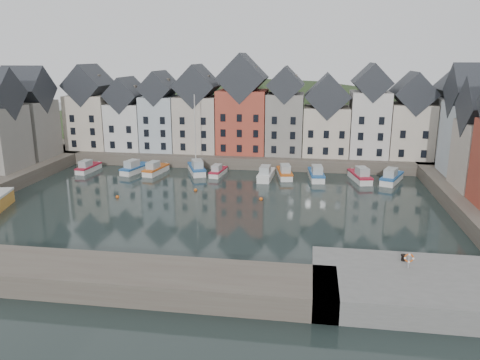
% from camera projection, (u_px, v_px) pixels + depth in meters
% --- Properties ---
extents(ground, '(260.00, 260.00, 0.00)m').
position_uv_depth(ground, '(211.00, 209.00, 60.53)').
color(ground, black).
rests_on(ground, ground).
extents(far_quay, '(90.00, 16.00, 2.00)m').
position_uv_depth(far_quay, '(244.00, 155.00, 88.93)').
color(far_quay, '#52483F').
rests_on(far_quay, ground).
extents(near_quay, '(18.00, 10.00, 2.00)m').
position_uv_depth(near_quay, '(424.00, 288.00, 37.98)').
color(near_quay, '#60605E').
rests_on(near_quay, ground).
extents(near_wall, '(50.00, 6.00, 2.00)m').
position_uv_depth(near_wall, '(45.00, 273.00, 40.70)').
color(near_wall, '#52483F').
rests_on(near_wall, ground).
extents(hillside, '(153.60, 70.40, 64.00)m').
position_uv_depth(hillside, '(258.00, 207.00, 118.65)').
color(hillside, '#233219').
rests_on(hillside, ground).
extents(far_terrace, '(72.37, 8.16, 17.78)m').
position_uv_depth(far_terrace, '(260.00, 115.00, 84.52)').
color(far_terrace, beige).
rests_on(far_terrace, far_quay).
extents(left_terrace, '(7.65, 17.00, 15.69)m').
position_uv_depth(left_terrace, '(12.00, 121.00, 76.35)').
color(left_terrace, gray).
rests_on(left_terrace, left_quay).
extents(mooring_buoys, '(20.50, 5.50, 0.50)m').
position_uv_depth(mooring_buoys, '(191.00, 195.00, 66.16)').
color(mooring_buoys, '#C15416').
rests_on(mooring_buoys, ground).
extents(boat_a, '(2.28, 6.10, 2.30)m').
position_uv_depth(boat_a, '(88.00, 168.00, 80.11)').
color(boat_a, silver).
rests_on(boat_a, ground).
extents(boat_b, '(3.64, 6.86, 2.52)m').
position_uv_depth(boat_b, '(135.00, 168.00, 79.44)').
color(boat_b, silver).
rests_on(boat_b, ground).
extents(boat_c, '(3.00, 6.57, 2.43)m').
position_uv_depth(boat_c, '(155.00, 169.00, 78.72)').
color(boat_c, silver).
rests_on(boat_c, ground).
extents(boat_d, '(4.66, 7.28, 13.34)m').
position_uv_depth(boat_d, '(197.00, 168.00, 78.95)').
color(boat_d, silver).
rests_on(boat_d, ground).
extents(boat_e, '(2.30, 5.63, 2.10)m').
position_uv_depth(boat_e, '(218.00, 171.00, 77.73)').
color(boat_e, silver).
rests_on(boat_e, ground).
extents(boat_f, '(2.46, 6.76, 2.55)m').
position_uv_depth(boat_f, '(266.00, 174.00, 75.23)').
color(boat_f, silver).
rests_on(boat_f, ground).
extents(boat_g, '(3.13, 6.80, 2.52)m').
position_uv_depth(boat_g, '(285.00, 173.00, 76.33)').
color(boat_g, silver).
rests_on(boat_g, ground).
extents(boat_h, '(2.82, 7.02, 2.62)m').
position_uv_depth(boat_h, '(316.00, 174.00, 75.18)').
color(boat_h, silver).
rests_on(boat_h, ground).
extents(boat_i, '(3.53, 7.12, 2.62)m').
position_uv_depth(boat_i, '(360.00, 176.00, 74.07)').
color(boat_i, silver).
rests_on(boat_i, ground).
extents(boat_j, '(4.63, 7.18, 2.65)m').
position_uv_depth(boat_j, '(391.00, 178.00, 73.13)').
color(boat_j, silver).
rests_on(boat_j, ground).
extents(mooring_bollard, '(0.48, 0.48, 0.56)m').
position_uv_depth(mooring_bollard, '(403.00, 257.00, 40.65)').
color(mooring_bollard, black).
rests_on(mooring_bollard, near_quay).
extents(life_ring_post, '(0.80, 0.17, 1.30)m').
position_uv_depth(life_ring_post, '(409.00, 258.00, 39.14)').
color(life_ring_post, gray).
rests_on(life_ring_post, near_quay).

